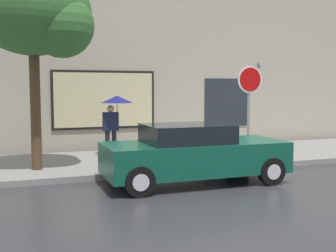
% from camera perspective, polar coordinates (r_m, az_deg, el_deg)
% --- Properties ---
extents(ground_plane, '(60.00, 60.00, 0.00)m').
position_cam_1_polar(ground_plane, '(10.18, 6.91, -7.48)').
color(ground_plane, '#333338').
extents(sidewalk, '(20.00, 4.00, 0.15)m').
position_cam_1_polar(sidewalk, '(12.86, 0.84, -4.47)').
color(sidewalk, gray).
rests_on(sidewalk, ground).
extents(building_facade, '(20.00, 0.67, 7.00)m').
position_cam_1_polar(building_facade, '(15.09, -2.60, 9.90)').
color(building_facade, '#B2A893').
rests_on(building_facade, ground).
extents(parked_car, '(4.25, 1.80, 1.39)m').
position_cam_1_polar(parked_car, '(9.80, 3.49, -3.81)').
color(parked_car, '#0F4C38').
rests_on(parked_car, ground).
extents(fire_hydrant, '(0.30, 0.44, 0.70)m').
position_cam_1_polar(fire_hydrant, '(11.55, 3.37, -3.48)').
color(fire_hydrant, white).
rests_on(fire_hydrant, sidewalk).
extents(pedestrian_with_umbrella, '(0.98, 0.98, 1.85)m').
position_cam_1_polar(pedestrian_with_umbrella, '(12.86, -7.24, 2.44)').
color(pedestrian_with_umbrella, black).
rests_on(pedestrian_with_umbrella, sidewalk).
extents(street_tree, '(2.91, 2.47, 5.07)m').
position_cam_1_polar(street_tree, '(11.17, -17.23, 14.24)').
color(street_tree, '#4C3823').
rests_on(street_tree, sidewalk).
extents(stop_sign, '(0.76, 0.10, 2.70)m').
position_cam_1_polar(stop_sign, '(11.94, 11.06, 4.26)').
color(stop_sign, gray).
rests_on(stop_sign, sidewalk).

